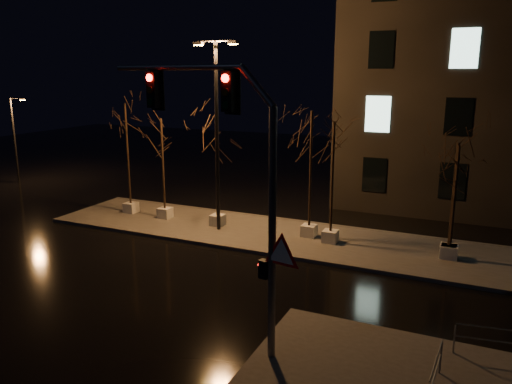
% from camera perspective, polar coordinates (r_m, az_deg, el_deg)
% --- Properties ---
extents(ground, '(90.00, 90.00, 0.00)m').
position_cam_1_polar(ground, '(19.23, -6.34, -10.04)').
color(ground, black).
rests_on(ground, ground).
extents(median, '(22.00, 5.00, 0.15)m').
position_cam_1_polar(median, '(24.20, 0.92, -4.76)').
color(median, '#42403B').
rests_on(median, ground).
extents(sidewalk_corner, '(7.00, 5.00, 0.15)m').
position_cam_1_polar(sidewalk_corner, '(13.94, 14.56, -19.87)').
color(sidewalk_corner, '#42403B').
rests_on(sidewalk_corner, ground).
extents(tree_0, '(1.80, 1.80, 6.09)m').
position_cam_1_polar(tree_0, '(27.50, -14.62, 7.03)').
color(tree_0, silver).
rests_on(tree_0, median).
extents(tree_1, '(1.80, 1.80, 5.40)m').
position_cam_1_polar(tree_1, '(26.08, -10.71, 5.75)').
color(tree_1, silver).
rests_on(tree_1, median).
extents(tree_2, '(1.80, 1.80, 5.37)m').
position_cam_1_polar(tree_2, '(24.40, -4.57, 5.38)').
color(tree_2, silver).
rests_on(tree_2, median).
extents(tree_3, '(1.80, 1.80, 6.01)m').
position_cam_1_polar(tree_3, '(22.67, 6.34, 5.95)').
color(tree_3, silver).
rests_on(tree_3, median).
extents(tree_4, '(1.80, 1.80, 5.60)m').
position_cam_1_polar(tree_4, '(22.01, 8.84, 4.84)').
color(tree_4, silver).
rests_on(tree_4, median).
extents(tree_5, '(1.80, 1.80, 4.83)m').
position_cam_1_polar(tree_5, '(21.42, 21.98, 2.20)').
color(tree_5, silver).
rests_on(tree_5, median).
extents(tree_6, '(1.80, 1.80, 4.93)m').
position_cam_1_polar(tree_6, '(21.47, 21.86, 2.43)').
color(tree_6, silver).
rests_on(tree_6, median).
extents(traffic_signal_mast, '(6.23, 1.23, 7.71)m').
position_cam_1_polar(traffic_signal_mast, '(13.09, -2.73, 2.79)').
color(traffic_signal_mast, '#5A5D62').
rests_on(traffic_signal_mast, sidewalk_corner).
extents(streetlight_main, '(2.23, 0.26, 8.94)m').
position_cam_1_polar(streetlight_main, '(23.64, -4.50, 7.76)').
color(streetlight_main, black).
rests_on(streetlight_main, median).
extents(streetlight_far, '(1.15, 0.52, 5.98)m').
position_cam_1_polar(streetlight_far, '(39.10, -25.81, 5.73)').
color(streetlight_far, black).
rests_on(streetlight_far, ground).
extents(guard_rail_a, '(2.05, 0.34, 0.89)m').
position_cam_1_polar(guard_rail_a, '(15.27, 25.69, -14.85)').
color(guard_rail_a, '#5A5D62').
rests_on(guard_rail_a, sidewalk_corner).
extents(guard_rail_b, '(0.16, 2.00, 0.95)m').
position_cam_1_polar(guard_rail_b, '(13.23, 19.82, -18.73)').
color(guard_rail_b, '#5A5D62').
rests_on(guard_rail_b, sidewalk_corner).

